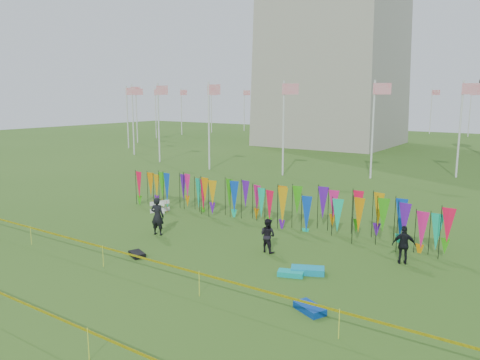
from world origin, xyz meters
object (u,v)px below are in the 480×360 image
Objects in this scene: person_left at (157,216)px; kite_bag_teal at (308,270)px; kite_bag_black at (137,254)px; box_kite at (160,206)px; kite_bag_blue at (310,308)px; person_right at (404,245)px; kite_bag_turquoise at (291,273)px; person_mid at (268,235)px.

kite_bag_teal is at bearing 162.21° from person_left.
person_left is 3.30m from kite_bag_black.
box_kite reaches higher than kite_bag_blue.
kite_bag_turquoise is (-3.15, -3.75, -0.70)m from person_right.
person_right is 1.25× the size of kite_bag_teal.
kite_bag_teal is (-1.50, 2.90, 0.01)m from kite_bag_blue.
box_kite is at bearing 158.24° from kite_bag_turquoise.
person_left reaches higher than kite_bag_blue.
box_kite is 4.61m from person_left.
person_left is at bearing 176.80° from kite_bag_teal.
person_left is 8.43m from kite_bag_teal.
person_right reaches higher than kite_bag_blue.
person_left is at bearing 118.12° from kite_bag_black.
person_right reaches higher than kite_bag_turquoise.
person_right is at bearing 49.96° from kite_bag_turquoise.
kite_bag_blue reaches higher than kite_bag_black.
person_mid is at bearing 138.84° from kite_bag_turquoise.
person_right is 1.91× the size of kite_bag_black.
person_left is at bearing -47.35° from box_kite.
kite_bag_turquoise is at bearing -125.81° from kite_bag_teal.
box_kite is at bearing -9.22° from person_mid.
kite_bag_black is 7.27m from kite_bag_teal.
kite_bag_turquoise is (11.05, -4.41, -0.25)m from box_kite.
person_left is 1.81× the size of kite_bag_blue.
kite_bag_turquoise is at bearing 15.25° from kite_bag_black.
person_right reaches higher than box_kite.
person_left is 11.44m from person_right.
kite_bag_teal is at bearing -18.44° from box_kite.
kite_bag_turquoise reaches higher than kite_bag_black.
kite_bag_black is at bearing 46.97° from person_mid.
kite_bag_black is (1.50, -2.81, -0.84)m from person_left.
kite_bag_teal is at bearing 54.19° from kite_bag_turquoise.
person_right is at bearing 78.51° from kite_bag_blue.
person_mid is at bearing 153.22° from kite_bag_teal.
person_left is at bearing 161.19° from kite_bag_blue.
kite_bag_blue is (4.08, -4.20, -0.64)m from person_mid.
kite_bag_teal is at bearing 18.83° from kite_bag_black.
person_left is 1.48× the size of kite_bag_teal.
kite_bag_blue is (-1.23, -6.07, -0.68)m from person_right.
box_kite is 0.44× the size of person_right.
kite_bag_teal is (0.42, 0.59, 0.02)m from kite_bag_turquoise.
person_mid is (8.89, -2.52, 0.40)m from box_kite.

